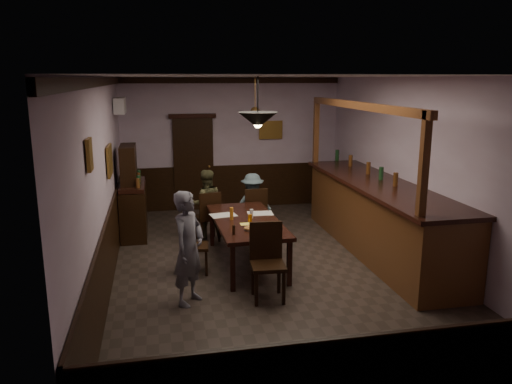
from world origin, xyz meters
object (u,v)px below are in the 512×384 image
object	(u,v)px
sideboard	(133,200)
pendant_brass_mid	(255,115)
bar_counter	(379,216)
dining_table	(246,223)
chair_far_left	(209,214)
chair_far_right	(255,211)
chair_side	(191,242)
pendant_brass_far	(255,112)
person_standing	(189,248)
chair_near	(267,257)
person_seated_left	(206,204)
soda_can	(250,218)
person_seated_right	(252,204)
coffee_cup	(271,224)
pendant_iron	(258,120)

from	to	relation	value
sideboard	pendant_brass_mid	size ratio (longest dim) A/B	2.16
bar_counter	dining_table	bearing A→B (deg)	-177.29
chair_far_left	chair_far_right	distance (m)	0.88
chair_side	bar_counter	distance (m)	3.29
pendant_brass_mid	pendant_brass_far	world-z (taller)	same
person_standing	sideboard	world-z (taller)	sideboard
chair_far_right	bar_counter	xyz separation A→B (m)	(1.94, -1.17, 0.12)
chair_far_left	chair_near	xyz separation A→B (m)	(0.52, -2.57, 0.06)
person_seated_left	soda_can	world-z (taller)	person_seated_left
chair_side	sideboard	xyz separation A→B (m)	(-0.94, 2.17, 0.20)
person_standing	pendant_brass_mid	world-z (taller)	pendant_brass_mid
person_standing	chair_far_left	bearing A→B (deg)	23.61
chair_side	person_seated_right	distance (m)	2.22
dining_table	person_seated_right	world-z (taller)	person_seated_right
chair_far_left	coffee_cup	xyz separation A→B (m)	(0.76, -1.76, 0.28)
chair_far_left	coffee_cup	bearing A→B (deg)	102.60
chair_far_right	chair_side	bearing A→B (deg)	50.89
person_seated_left	pendant_brass_mid	size ratio (longest dim) A/B	1.62
pendant_brass_mid	pendant_brass_far	bearing A→B (deg)	78.45
soda_can	sideboard	distance (m)	2.82
soda_can	bar_counter	distance (m)	2.33
coffee_cup	soda_can	xyz separation A→B (m)	(-0.25, 0.36, 0.01)
person_seated_right	pendant_brass_far	bearing A→B (deg)	-103.14
sideboard	soda_can	bearing A→B (deg)	-47.88
dining_table	chair_far_left	distance (m)	1.36
pendant_iron	pendant_brass_far	bearing A→B (deg)	79.18
pendant_brass_mid	person_standing	bearing A→B (deg)	-117.61
chair_near	coffee_cup	xyz separation A→B (m)	(0.24, 0.81, 0.22)
chair_far_right	bar_counter	bearing A→B (deg)	151.35
person_seated_left	soda_can	bearing A→B (deg)	104.65
dining_table	person_seated_left	bearing A→B (deg)	107.77
person_seated_left	chair_far_right	bearing A→B (deg)	161.40
person_seated_right	soda_can	world-z (taller)	person_seated_right
person_seated_left	pendant_brass_far	distance (m)	2.23
chair_side	person_seated_left	distance (m)	1.81
chair_side	coffee_cup	distance (m)	1.27
chair_far_left	chair_near	distance (m)	2.63
dining_table	bar_counter	xyz separation A→B (m)	(2.35, 0.11, -0.03)
chair_side	sideboard	bearing A→B (deg)	29.06
soda_can	dining_table	bearing A→B (deg)	103.45
chair_side	person_standing	xyz separation A→B (m)	(-0.10, -1.06, 0.27)
person_standing	pendant_brass_mid	distance (m)	3.52
dining_table	chair_side	world-z (taller)	chair_side
dining_table	coffee_cup	distance (m)	0.59
chair_near	coffee_cup	distance (m)	0.87
chair_side	chair_near	bearing A→B (deg)	-133.04
chair_near	person_seated_right	distance (m)	2.90
dining_table	person_seated_right	bearing A→B (deg)	75.39
soda_can	sideboard	bearing A→B (deg)	132.12
soda_can	pendant_brass_far	size ratio (longest dim) A/B	0.15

